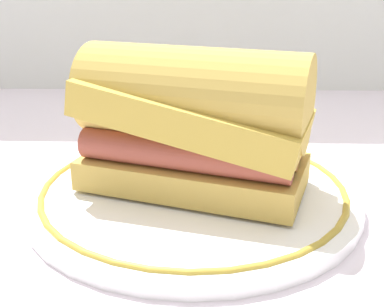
# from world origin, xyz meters

# --- Properties ---
(ground_plane) EXTENTS (1.50, 1.50, 0.00)m
(ground_plane) POSITION_xyz_m (0.00, 0.00, 0.00)
(ground_plane) COLOR silver
(plate) EXTENTS (0.30, 0.30, 0.01)m
(plate) POSITION_xyz_m (-0.01, -0.01, 0.01)
(plate) COLOR white
(plate) RESTS_ON ground_plane
(sausage_sandwich) EXTENTS (0.22, 0.15, 0.12)m
(sausage_sandwich) POSITION_xyz_m (-0.01, -0.01, 0.08)
(sausage_sandwich) COLOR #BC9A46
(sausage_sandwich) RESTS_ON plate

